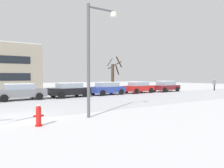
{
  "coord_description": "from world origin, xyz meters",
  "views": [
    {
      "loc": [
        -2.76,
        -12.49,
        2.13
      ],
      "look_at": [
        9.89,
        5.33,
        1.38
      ],
      "focal_mm": 36.51,
      "sensor_mm": 36.0,
      "label": 1
    }
  ],
  "objects_px": {
    "parked_car_gray": "(19,92)",
    "parked_car_maroon": "(166,86)",
    "parked_car_red": "(139,87)",
    "pedestrian_crossing": "(214,84)",
    "fire_hydrant": "(39,115)",
    "parked_car_black": "(69,90)",
    "street_lamp": "(94,49)",
    "parked_car_blue": "(107,88)"
  },
  "relations": [
    {
      "from": "street_lamp",
      "to": "parked_car_blue",
      "type": "xyz_separation_m",
      "value": [
        8.5,
        11.3,
        -2.81
      ]
    },
    {
      "from": "street_lamp",
      "to": "parked_car_maroon",
      "type": "height_order",
      "value": "street_lamp"
    },
    {
      "from": "street_lamp",
      "to": "parked_car_black",
      "type": "bearing_deg",
      "value": 71.52
    },
    {
      "from": "parked_car_gray",
      "to": "parked_car_maroon",
      "type": "distance_m",
      "value": 19.3
    },
    {
      "from": "parked_car_gray",
      "to": "parked_car_maroon",
      "type": "bearing_deg",
      "value": 0.23
    },
    {
      "from": "fire_hydrant",
      "to": "parked_car_gray",
      "type": "bearing_deg",
      "value": 80.52
    },
    {
      "from": "parked_car_gray",
      "to": "parked_car_maroon",
      "type": "height_order",
      "value": "parked_car_maroon"
    },
    {
      "from": "pedestrian_crossing",
      "to": "parked_car_red",
      "type": "bearing_deg",
      "value": 168.57
    },
    {
      "from": "street_lamp",
      "to": "parked_car_blue",
      "type": "height_order",
      "value": "street_lamp"
    },
    {
      "from": "parked_car_gray",
      "to": "pedestrian_crossing",
      "type": "height_order",
      "value": "pedestrian_crossing"
    },
    {
      "from": "parked_car_black",
      "to": "pedestrian_crossing",
      "type": "height_order",
      "value": "pedestrian_crossing"
    },
    {
      "from": "parked_car_maroon",
      "to": "parked_car_red",
      "type": "bearing_deg",
      "value": 177.21
    },
    {
      "from": "parked_car_gray",
      "to": "parked_car_maroon",
      "type": "xyz_separation_m",
      "value": [
        19.3,
        0.08,
        -0.01
      ]
    },
    {
      "from": "street_lamp",
      "to": "parked_car_maroon",
      "type": "bearing_deg",
      "value": 31.36
    },
    {
      "from": "fire_hydrant",
      "to": "pedestrian_crossing",
      "type": "distance_m",
      "value": 30.7
    },
    {
      "from": "fire_hydrant",
      "to": "parked_car_maroon",
      "type": "height_order",
      "value": "parked_car_maroon"
    },
    {
      "from": "parked_car_blue",
      "to": "fire_hydrant",
      "type": "bearing_deg",
      "value": -134.31
    },
    {
      "from": "parked_car_red",
      "to": "parked_car_maroon",
      "type": "height_order",
      "value": "parked_car_maroon"
    },
    {
      "from": "parked_car_red",
      "to": "pedestrian_crossing",
      "type": "distance_m",
      "value": 13.13
    },
    {
      "from": "parked_car_black",
      "to": "parked_car_red",
      "type": "bearing_deg",
      "value": 1.76
    },
    {
      "from": "parked_car_blue",
      "to": "parked_car_maroon",
      "type": "distance_m",
      "value": 9.65
    },
    {
      "from": "parked_car_red",
      "to": "pedestrian_crossing",
      "type": "height_order",
      "value": "pedestrian_crossing"
    },
    {
      "from": "parked_car_red",
      "to": "parked_car_black",
      "type": "bearing_deg",
      "value": -178.24
    },
    {
      "from": "parked_car_black",
      "to": "parked_car_blue",
      "type": "height_order",
      "value": "parked_car_black"
    },
    {
      "from": "parked_car_blue",
      "to": "parked_car_red",
      "type": "distance_m",
      "value": 4.82
    },
    {
      "from": "fire_hydrant",
      "to": "parked_car_black",
      "type": "height_order",
      "value": "parked_car_black"
    },
    {
      "from": "parked_car_red",
      "to": "parked_car_maroon",
      "type": "relative_size",
      "value": 0.95
    },
    {
      "from": "fire_hydrant",
      "to": "parked_car_red",
      "type": "xyz_separation_m",
      "value": [
        16.4,
        11.85,
        0.27
      ]
    },
    {
      "from": "parked_car_gray",
      "to": "parked_car_red",
      "type": "height_order",
      "value": "parked_car_gray"
    },
    {
      "from": "parked_car_blue",
      "to": "pedestrian_crossing",
      "type": "distance_m",
      "value": 17.89
    },
    {
      "from": "parked_car_blue",
      "to": "parked_car_maroon",
      "type": "relative_size",
      "value": 0.97
    },
    {
      "from": "parked_car_blue",
      "to": "pedestrian_crossing",
      "type": "height_order",
      "value": "pedestrian_crossing"
    },
    {
      "from": "fire_hydrant",
      "to": "street_lamp",
      "type": "bearing_deg",
      "value": 10.35
    },
    {
      "from": "fire_hydrant",
      "to": "pedestrian_crossing",
      "type": "relative_size",
      "value": 0.55
    },
    {
      "from": "parked_car_red",
      "to": "street_lamp",
      "type": "bearing_deg",
      "value": -139.71
    },
    {
      "from": "parked_car_maroon",
      "to": "pedestrian_crossing",
      "type": "height_order",
      "value": "pedestrian_crossing"
    },
    {
      "from": "parked_car_gray",
      "to": "street_lamp",
      "type": "bearing_deg",
      "value": -84.02
    },
    {
      "from": "parked_car_black",
      "to": "parked_car_maroon",
      "type": "relative_size",
      "value": 0.98
    },
    {
      "from": "parked_car_black",
      "to": "parked_car_maroon",
      "type": "bearing_deg",
      "value": 0.25
    },
    {
      "from": "fire_hydrant",
      "to": "parked_car_maroon",
      "type": "bearing_deg",
      "value": 28.7
    },
    {
      "from": "fire_hydrant",
      "to": "parked_car_black",
      "type": "relative_size",
      "value": 0.22
    },
    {
      "from": "parked_car_maroon",
      "to": "street_lamp",
      "type": "bearing_deg",
      "value": -148.64
    }
  ]
}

